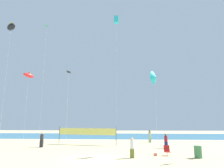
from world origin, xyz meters
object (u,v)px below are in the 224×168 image
object	(u,v)px
beach_handbag	(155,154)
kite_red_inflatable	(29,75)
beachgoer_sage_shirt	(150,136)
kite_cyan_box	(116,20)
beachgoer_white_shirt	(132,147)
kite_black_diamond	(69,73)
beachgoer_charcoal_shirt	(42,139)
folding_beach_chair	(167,150)
kite_black_inflatable	(11,27)
kite_green_diamond	(47,29)
volleyball_net	(87,132)
trash_barrel	(198,152)
beachgoer_maroon_shirt	(166,140)
kite_cyan_delta	(155,77)

from	to	relation	value
beach_handbag	kite_red_inflatable	size ratio (longest dim) A/B	0.03
beachgoer_sage_shirt	kite_cyan_box	xyz separation A→B (m)	(-5.01, 0.41, 19.54)
beachgoer_white_shirt	beach_handbag	distance (m)	2.56
kite_black_diamond	kite_cyan_box	world-z (taller)	kite_cyan_box
beachgoer_charcoal_shirt	folding_beach_chair	distance (m)	14.92
beach_handbag	kite_black_inflatable	distance (m)	26.16
beachgoer_white_shirt	kite_red_inflatable	bearing A→B (deg)	35.65
folding_beach_chair	kite_green_diamond	xyz separation A→B (m)	(-17.56, 12.68, 18.83)
beachgoer_sage_shirt	beach_handbag	distance (m)	12.35
kite_black_inflatable	folding_beach_chair	bearing A→B (deg)	-17.69
kite_cyan_box	kite_black_diamond	bearing A→B (deg)	-123.41
volleyball_net	beach_handbag	world-z (taller)	volleyball_net
kite_black_inflatable	kite_cyan_box	distance (m)	16.73
beachgoer_charcoal_shirt	beachgoer_white_shirt	bearing A→B (deg)	93.41
trash_barrel	kite_cyan_box	size ratio (longest dim) A/B	0.05
beachgoer_sage_shirt	beach_handbag	size ratio (longest dim) A/B	6.16
kite_black_inflatable	kite_black_diamond	world-z (taller)	kite_black_inflatable
beach_handbag	kite_red_inflatable	bearing A→B (deg)	152.81
volleyball_net	beachgoer_charcoal_shirt	bearing A→B (deg)	-145.48
beachgoer_white_shirt	folding_beach_chair	world-z (taller)	beachgoer_white_shirt
beachgoer_white_shirt	beachgoer_sage_shirt	size ratio (longest dim) A/B	0.91
volleyball_net	kite_green_diamond	bearing A→B (deg)	154.00
kite_black_diamond	beach_handbag	bearing A→B (deg)	-24.39
beachgoer_maroon_shirt	beachgoer_sage_shirt	size ratio (longest dim) A/B	0.89
beachgoer_charcoal_shirt	kite_red_inflatable	world-z (taller)	kite_red_inflatable
beachgoer_charcoal_shirt	kite_cyan_box	xyz separation A→B (m)	(8.91, 7.17, 19.56)
kite_cyan_delta	beach_handbag	bearing A→B (deg)	-105.90
beachgoer_sage_shirt	volleyball_net	bearing A→B (deg)	-12.58
beachgoer_sage_shirt	volleyball_net	xyz separation A→B (m)	(-9.04, -3.41, 0.65)
kite_cyan_box	beachgoer_maroon_shirt	bearing A→B (deg)	-49.80
folding_beach_chair	kite_cyan_delta	xyz separation A→B (m)	(-0.61, 1.45, 7.17)
beachgoer_maroon_shirt	beachgoer_sage_shirt	xyz separation A→B (m)	(-1.04, 6.75, 0.11)
volleyball_net	kite_black_inflatable	bearing A→B (deg)	-169.31
beach_handbag	kite_cyan_box	distance (m)	24.35
beachgoer_charcoal_shirt	volleyball_net	distance (m)	5.96
beachgoer_charcoal_shirt	kite_cyan_delta	size ratio (longest dim) A/B	0.22
beachgoer_charcoal_shirt	trash_barrel	distance (m)	17.54
volleyball_net	kite_cyan_delta	world-z (taller)	kite_cyan_delta
folding_beach_chair	beach_handbag	bearing A→B (deg)	-143.65
kite_red_inflatable	kite_cyan_delta	size ratio (longest dim) A/B	1.23
beachgoer_sage_shirt	kite_green_diamond	size ratio (longest dim) A/B	0.09
volleyball_net	beach_handbag	size ratio (longest dim) A/B	27.70
trash_barrel	kite_green_diamond	distance (m)	30.70
beachgoer_maroon_shirt	kite_cyan_delta	size ratio (longest dim) A/B	0.20
beachgoer_sage_shirt	beachgoer_charcoal_shirt	bearing A→B (deg)	-7.32
beach_handbag	kite_black_inflatable	bearing A→B (deg)	160.49
trash_barrel	kite_green_diamond	world-z (taller)	kite_green_diamond
trash_barrel	kite_black_inflatable	size ratio (longest dim) A/B	0.06
beachgoer_maroon_shirt	kite_cyan_box	bearing A→B (deg)	126.13
folding_beach_chair	kite_black_inflatable	size ratio (longest dim) A/B	0.05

